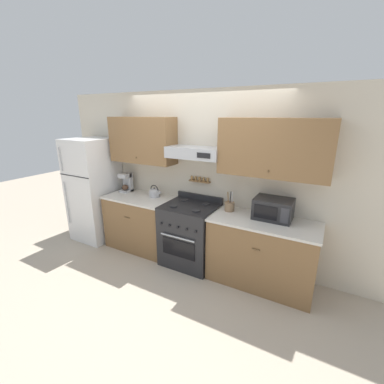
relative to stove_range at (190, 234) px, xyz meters
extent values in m
plane|color=#B2A38E|center=(0.00, -0.31, -0.47)|extent=(16.00, 16.00, 0.00)
cube|color=beige|center=(0.00, 0.38, 0.81)|extent=(5.20, 0.08, 2.55)
cube|color=brown|center=(-0.97, 0.17, 1.34)|extent=(1.13, 0.33, 0.71)
sphere|color=brown|center=(-0.97, 0.00, 1.09)|extent=(0.02, 0.02, 0.02)
cube|color=brown|center=(1.08, 0.17, 1.34)|extent=(1.35, 0.33, 0.71)
sphere|color=brown|center=(1.08, 0.00, 1.09)|extent=(0.02, 0.02, 0.02)
cube|color=#ADAFB5|center=(0.00, 0.15, 1.21)|extent=(0.82, 0.37, 0.16)
cube|color=black|center=(0.23, -0.04, 1.21)|extent=(0.20, 0.01, 0.07)
cube|color=brown|center=(0.00, 0.30, 0.76)|extent=(0.34, 0.07, 0.02)
cylinder|color=olive|center=(-0.14, 0.30, 0.80)|extent=(0.03, 0.03, 0.06)
cylinder|color=olive|center=(-0.07, 0.30, 0.80)|extent=(0.03, 0.03, 0.06)
cylinder|color=olive|center=(0.00, 0.30, 0.80)|extent=(0.03, 0.03, 0.06)
cylinder|color=olive|center=(0.07, 0.30, 0.80)|extent=(0.03, 0.03, 0.06)
cylinder|color=olive|center=(0.14, 0.30, 0.80)|extent=(0.03, 0.03, 0.06)
cube|color=brown|center=(-0.97, 0.02, -0.03)|extent=(1.13, 0.63, 0.87)
cube|color=silver|center=(-0.97, 0.02, 0.42)|extent=(1.15, 0.65, 0.03)
cylinder|color=brown|center=(-0.97, -0.30, 0.18)|extent=(0.10, 0.01, 0.01)
cube|color=brown|center=(1.08, 0.02, -0.03)|extent=(1.35, 0.63, 0.87)
cube|color=silver|center=(1.08, 0.02, 0.42)|extent=(1.38, 0.65, 0.03)
cylinder|color=brown|center=(1.08, -0.30, 0.18)|extent=(0.10, 0.01, 0.01)
cube|color=#232326|center=(0.00, 0.00, -0.01)|extent=(0.77, 0.66, 0.92)
cube|color=black|center=(0.00, -0.34, -0.08)|extent=(0.53, 0.01, 0.26)
cylinder|color=#ADAFB5|center=(0.00, -0.36, 0.10)|extent=(0.54, 0.02, 0.02)
cube|color=black|center=(0.00, 0.00, 0.46)|extent=(0.77, 0.66, 0.01)
cylinder|color=#232326|center=(-0.19, -0.16, 0.47)|extent=(0.11, 0.11, 0.02)
cylinder|color=#232326|center=(0.19, -0.16, 0.47)|extent=(0.11, 0.11, 0.02)
cylinder|color=#232326|center=(-0.19, 0.16, 0.47)|extent=(0.11, 0.11, 0.02)
cylinder|color=#232326|center=(0.19, 0.16, 0.47)|extent=(0.11, 0.11, 0.02)
cylinder|color=black|center=(-0.28, -0.34, 0.25)|extent=(0.03, 0.02, 0.03)
cylinder|color=black|center=(-0.14, -0.34, 0.25)|extent=(0.03, 0.02, 0.03)
cylinder|color=black|center=(0.00, -0.34, 0.25)|extent=(0.03, 0.02, 0.03)
cylinder|color=black|center=(0.14, -0.34, 0.25)|extent=(0.03, 0.02, 0.03)
cylinder|color=black|center=(0.28, -0.34, 0.25)|extent=(0.03, 0.02, 0.03)
cube|color=#232326|center=(0.00, 0.31, 0.50)|extent=(0.77, 0.04, 0.09)
cube|color=white|center=(-1.95, -0.05, 0.44)|extent=(0.71, 0.75, 1.81)
cube|color=black|center=(-1.95, -0.43, 0.76)|extent=(0.71, 0.01, 0.01)
cylinder|color=#ADAFB5|center=(-2.22, -0.44, 1.02)|extent=(0.02, 0.02, 0.40)
cylinder|color=#ADAFB5|center=(-2.22, -0.44, 0.26)|extent=(0.02, 0.02, 0.76)
cylinder|color=#B7B7BC|center=(-0.75, 0.15, 0.49)|extent=(0.17, 0.17, 0.11)
ellipsoid|color=#B7B7BC|center=(-0.75, 0.15, 0.54)|extent=(0.16, 0.16, 0.06)
sphere|color=black|center=(-0.75, 0.15, 0.58)|extent=(0.02, 0.02, 0.02)
cylinder|color=#B7B7BC|center=(-0.67, 0.15, 0.50)|extent=(0.11, 0.04, 0.09)
torus|color=black|center=(-0.75, 0.15, 0.56)|extent=(0.15, 0.01, 0.15)
cube|color=#ADAFB5|center=(-1.37, 0.15, 0.45)|extent=(0.17, 0.20, 0.03)
cube|color=#ADAFB5|center=(-1.37, 0.21, 0.60)|extent=(0.17, 0.08, 0.32)
cube|color=#ADAFB5|center=(-1.37, 0.14, 0.72)|extent=(0.17, 0.16, 0.07)
ellipsoid|color=#4C3323|center=(-1.37, 0.13, 0.51)|extent=(0.11, 0.11, 0.10)
cube|color=#232326|center=(1.15, 0.17, 0.57)|extent=(0.48, 0.37, 0.27)
cube|color=black|center=(1.09, -0.02, 0.57)|extent=(0.29, 0.01, 0.17)
cube|color=#38383D|center=(1.32, -0.02, 0.57)|extent=(0.10, 0.01, 0.19)
cylinder|color=#8E7051|center=(0.56, 0.15, 0.50)|extent=(0.14, 0.14, 0.13)
cylinder|color=olive|center=(0.53, 0.14, 0.64)|extent=(0.01, 0.05, 0.16)
cylinder|color=#28282B|center=(0.56, 0.15, 0.64)|extent=(0.01, 0.04, 0.16)
cylinder|color=#B2B2B7|center=(0.58, 0.16, 0.64)|extent=(0.01, 0.03, 0.16)
camera|label=1|loc=(1.74, -3.07, 1.74)|focal=24.00mm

